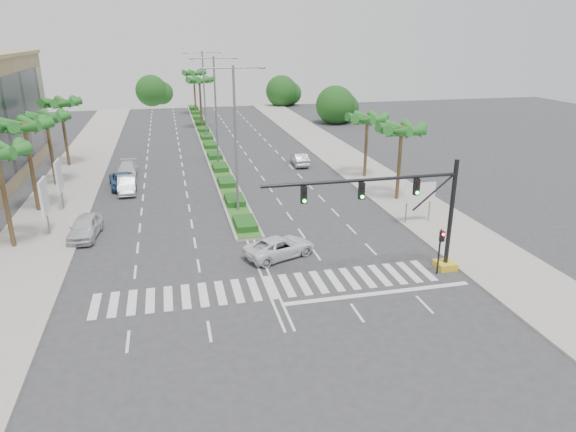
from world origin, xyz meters
The scene contains 26 objects.
ground centered at (0.00, 0.00, 0.00)m, with size 160.00×160.00×0.00m, color #333335.
footpath_right centered at (15.20, 20.00, 0.07)m, with size 6.00×120.00×0.15m, color gray.
footpath_left centered at (-15.20, 20.00, 0.07)m, with size 6.00×120.00×0.15m, color gray.
median centered at (0.00, 45.00, 0.10)m, with size 2.20×75.00×0.20m, color gray.
median_grass centered at (0.00, 45.00, 0.22)m, with size 1.80×75.00×0.04m, color #255A1E.
signal_gantry centered at (9.27, 0.00, 3.46)m, with size 12.60×1.20×7.20m.
pedestrian_signal centered at (10.60, -0.68, 2.04)m, with size 0.28×0.36×3.00m.
direction_sign centered at (13.50, 7.99, 2.45)m, with size 2.70×0.11×3.40m.
billboard_near centered at (-14.50, 12.00, 2.96)m, with size 0.18×2.10×4.35m.
billboard_far centered at (-14.50, 18.00, 2.96)m, with size 0.18×2.10×4.35m.
palm_left_mid centered at (-16.50, 18.00, 7.08)m, with size 4.57×4.68×7.95m.
palm_left_far centered at (-16.50, 26.00, 6.50)m, with size 4.57×4.68×7.35m.
palm_left_end centered at (-16.50, 34.00, 6.88)m, with size 4.57×4.68×7.75m.
palm_right_near centered at (14.50, 14.00, 6.20)m, with size 4.57×4.68×7.05m.
palm_right_far centered at (14.50, 22.00, 5.91)m, with size 4.57×4.68×6.75m.
palm_median_a centered at (0.00, 55.00, 7.17)m, with size 4.57×4.68×8.05m.
palm_median_b centered at (0.00, 70.00, 7.17)m, with size 4.57×4.68×8.05m.
streetlight_near centered at (0.00, 14.00, 6.81)m, with size 5.10×0.25×12.00m.
streetlight_mid centered at (0.00, 30.00, 6.81)m, with size 5.10×0.25×12.00m.
streetlight_far centered at (0.00, 46.00, 6.81)m, with size 5.10×0.25×12.00m.
car_parked_a centered at (-11.80, 10.93, 0.81)m, with size 1.90×4.73×1.61m, color silver.
car_parked_b centered at (-9.49, 22.07, 0.77)m, with size 1.62×4.64×1.53m, color #B4B3B9.
car_parked_c centered at (-9.99, 23.80, 0.69)m, with size 2.30×5.00×1.39m, color #284D7C.
car_parked_d centered at (-9.79, 28.09, 0.72)m, with size 2.02×4.97×1.44m, color silver.
car_crossing centered at (1.50, 4.29, 0.69)m, with size 2.30×4.98×1.38m, color white.
car_right centered at (9.15, 28.58, 0.71)m, with size 1.49×4.29×1.41m, color #A3A2A6.
Camera 1 is at (-5.26, -26.96, 14.40)m, focal length 32.00 mm.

